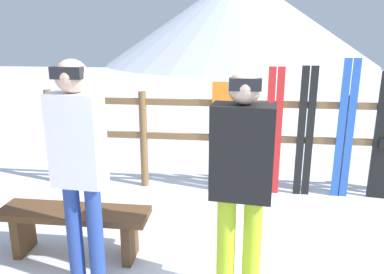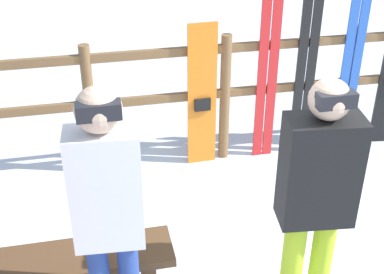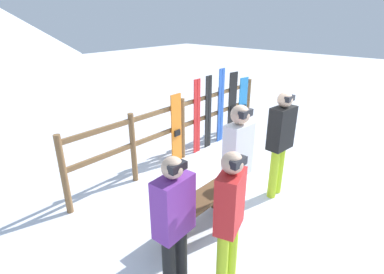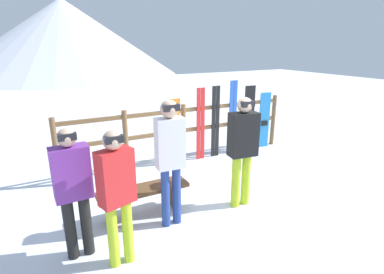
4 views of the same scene
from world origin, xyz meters
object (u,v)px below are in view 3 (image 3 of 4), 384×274
at_px(snowboard_blue, 243,105).
at_px(ski_pair_blue, 221,106).
at_px(ski_pair_black, 208,113).
at_px(ski_pair_red, 197,117).
at_px(person_white, 237,160).
at_px(person_purple, 174,219).
at_px(snowboard_orange, 176,129).
at_px(snowboard_black_stripe, 232,105).
at_px(person_black, 280,138).
at_px(person_red, 229,214).
at_px(bench, 199,206).

bearing_deg(snowboard_blue, ski_pair_blue, 179.79).
relative_size(ski_pair_black, snowboard_blue, 1.18).
distance_m(ski_pair_red, snowboard_blue, 1.81).
bearing_deg(snowboard_blue, ski_pair_red, 179.89).
bearing_deg(person_white, person_purple, -175.62).
xyz_separation_m(person_purple, snowboard_blue, (4.71, 2.15, -0.27)).
xyz_separation_m(snowboard_orange, snowboard_blue, (2.44, -0.00, -0.02)).
height_order(person_white, snowboard_orange, person_white).
bearing_deg(snowboard_black_stripe, person_purple, -152.99).
bearing_deg(ski_pair_black, snowboard_black_stripe, -0.20).
distance_m(person_black, snowboard_black_stripe, 2.72).
xyz_separation_m(person_black, snowboard_orange, (-0.21, 2.07, -0.32)).
bearing_deg(person_purple, ski_pair_black, 33.32).
distance_m(person_red, snowboard_blue, 4.99).
distance_m(person_black, person_purple, 2.48).
distance_m(person_white, snowboard_black_stripe, 3.61).
height_order(person_white, snowboard_black_stripe, person_white).
xyz_separation_m(person_red, ski_pair_red, (2.48, 2.53, -0.17)).
distance_m(person_black, ski_pair_red, 2.13).
bearing_deg(ski_pair_black, person_purple, -146.68).
distance_m(bench, person_red, 1.23).
height_order(bench, ski_pair_black, ski_pair_black).
height_order(person_red, snowboard_black_stripe, person_red).
distance_m(person_black, ski_pair_blue, 2.44).
bearing_deg(snowboard_black_stripe, snowboard_blue, -0.02).
relative_size(person_black, snowboard_blue, 1.28).
bearing_deg(ski_pair_red, snowboard_orange, -179.68).
height_order(person_purple, snowboard_blue, person_purple).
bearing_deg(ski_pair_red, bench, -138.92).
distance_m(ski_pair_black, snowboard_blue, 1.43).
xyz_separation_m(person_black, snowboard_black_stripe, (1.75, 2.07, -0.25)).
xyz_separation_m(person_purple, ski_pair_blue, (3.75, 2.16, -0.09)).
height_order(person_purple, ski_pair_blue, ski_pair_blue).
bearing_deg(ski_pair_red, ski_pair_black, 0.00).
bearing_deg(ski_pair_black, person_red, -138.56).
xyz_separation_m(ski_pair_red, snowboard_blue, (1.81, -0.00, -0.12)).
relative_size(person_red, person_black, 0.94).
relative_size(bench, person_red, 0.83).
xyz_separation_m(ski_pair_red, ski_pair_black, (0.39, 0.00, 0.01)).
xyz_separation_m(bench, snowboard_black_stripe, (3.23, 1.65, 0.44)).
bearing_deg(person_purple, ski_pair_blue, 29.90).
distance_m(ski_pair_red, snowboard_black_stripe, 1.33).
xyz_separation_m(ski_pair_black, ski_pair_blue, (0.47, 0.00, 0.05)).
bearing_deg(snowboard_black_stripe, person_red, -146.44).
height_order(person_purple, ski_pair_red, person_purple).
distance_m(bench, person_purple, 1.27).
bearing_deg(person_purple, bench, 26.67).
bearing_deg(snowboard_orange, ski_pair_red, 0.32).
distance_m(snowboard_orange, ski_pair_red, 0.64).
height_order(person_red, ski_pair_black, person_red).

